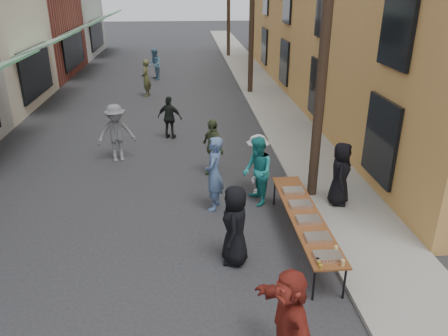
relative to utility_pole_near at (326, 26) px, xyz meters
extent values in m
plane|color=#28282B|center=(-4.30, -3.00, -4.50)|extent=(120.00, 120.00, 0.00)
cube|color=gray|center=(0.70, 12.00, -4.45)|extent=(2.20, 60.00, 0.10)
cylinder|color=#2D2116|center=(0.00, 0.00, 0.00)|extent=(0.26, 0.26, 9.00)
cylinder|color=#2D2116|center=(0.00, 12.00, 0.00)|extent=(0.26, 0.26, 9.00)
cube|color=#612F17|center=(-0.83, -2.27, -3.77)|extent=(0.70, 4.00, 0.04)
cylinder|color=black|center=(-1.12, -4.15, -4.14)|extent=(0.04, 0.04, 0.71)
cylinder|color=black|center=(-0.54, -4.15, -4.14)|extent=(0.04, 0.04, 0.71)
cylinder|color=black|center=(-1.12, -0.39, -4.14)|extent=(0.04, 0.04, 0.71)
cylinder|color=black|center=(-0.54, -0.39, -4.14)|extent=(0.04, 0.04, 0.71)
cube|color=maroon|center=(-0.83, -3.92, -3.71)|extent=(0.50, 0.33, 0.08)
cube|color=#B2B2B7|center=(-0.83, -3.27, -3.71)|extent=(0.50, 0.33, 0.08)
cube|color=tan|center=(-0.83, -2.57, -3.71)|extent=(0.50, 0.33, 0.08)
cube|color=#B2B2B7|center=(-0.83, -1.87, -3.71)|extent=(0.50, 0.33, 0.08)
cube|color=tan|center=(-0.83, -1.17, -3.71)|extent=(0.50, 0.33, 0.08)
cylinder|color=#A57F26|center=(-1.05, -4.22, -3.71)|extent=(0.07, 0.07, 0.08)
cylinder|color=#A57F26|center=(-1.05, -4.12, -3.71)|extent=(0.07, 0.07, 0.08)
cylinder|color=#A57F26|center=(-1.05, -4.02, -3.71)|extent=(0.07, 0.07, 0.08)
cylinder|color=tan|center=(-0.63, -4.17, -3.69)|extent=(0.08, 0.08, 0.12)
imported|color=black|center=(-2.43, -2.80, -3.63)|extent=(0.70, 0.93, 1.74)
imported|color=#4E6996|center=(-2.70, -0.41, -3.52)|extent=(0.65, 0.81, 1.95)
imported|color=teal|center=(-1.56, -0.23, -3.58)|extent=(0.84, 1.00, 1.84)
imported|color=silver|center=(-1.46, 0.35, -3.65)|extent=(0.91, 1.23, 1.70)
imported|color=#475732|center=(-2.60, 1.71, -3.62)|extent=(0.86, 1.12, 1.77)
imported|color=maroon|center=(-1.93, -5.51, -3.65)|extent=(0.85, 1.65, 1.70)
imported|color=black|center=(0.52, -0.60, -3.56)|extent=(0.79, 0.95, 1.67)
imported|color=slate|center=(-5.63, 3.14, -3.55)|extent=(1.36, 1.00, 1.89)
imported|color=black|center=(-3.98, 5.20, -3.70)|extent=(1.01, 0.68, 1.60)
imported|color=brown|center=(-5.35, 11.87, -3.58)|extent=(0.54, 0.73, 1.84)
imported|color=#5788A9|center=(-5.15, 15.87, -3.59)|extent=(0.88, 1.02, 1.81)
camera|label=1|loc=(-3.32, -10.47, 0.98)|focal=35.00mm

